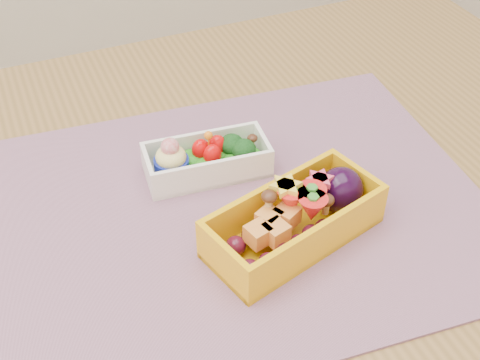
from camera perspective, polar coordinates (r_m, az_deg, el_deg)
name	(u,v)px	position (r m, az deg, el deg)	size (l,w,h in m)	color
table	(204,262)	(0.81, -3.26, -7.32)	(1.20, 0.80, 0.75)	brown
placemat	(236,210)	(0.72, -0.39, -2.70)	(0.57, 0.43, 0.00)	gray
bento_white	(206,159)	(0.76, -3.03, 1.85)	(0.15, 0.08, 0.06)	white
bento_yellow	(297,218)	(0.67, 5.15, -3.41)	(0.21, 0.13, 0.06)	#EBA80B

